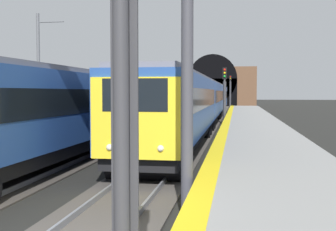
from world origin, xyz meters
TOP-DOWN VIEW (x-y plane):
  - platform_right_edge_strip at (0.00, -2.30)m, footprint 112.00×0.50m
  - train_main_approaching at (32.92, 0.00)m, footprint 55.37×2.87m
  - train_adjacent_platform at (20.45, 4.23)m, footprint 41.86×3.20m
  - railway_signal_near at (-2.97, -1.86)m, footprint 0.39×0.38m
  - railway_signal_mid at (32.06, -1.86)m, footprint 0.39×0.38m
  - railway_signal_far at (65.41, -1.86)m, footprint 0.39×0.38m
  - tunnel_portal at (84.30, 2.12)m, footprint 2.61×18.21m
  - catenary_mast_near at (20.85, 10.59)m, footprint 0.22×2.00m

SIDE VIEW (x-z plane):
  - platform_right_edge_strip at x=0.00m, z-range 0.97..0.97m
  - train_main_approaching at x=32.92m, z-range 0.27..4.17m
  - train_adjacent_platform at x=20.45m, z-range -0.16..4.65m
  - railway_signal_near at x=-2.97m, z-range 0.44..5.42m
  - railway_signal_mid at x=32.06m, z-range 0.55..5.72m
  - railway_signal_far at x=65.41m, z-range 0.46..6.19m
  - tunnel_portal at x=84.30m, z-range -1.28..9.59m
  - catenary_mast_near at x=20.85m, z-range 0.10..8.47m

